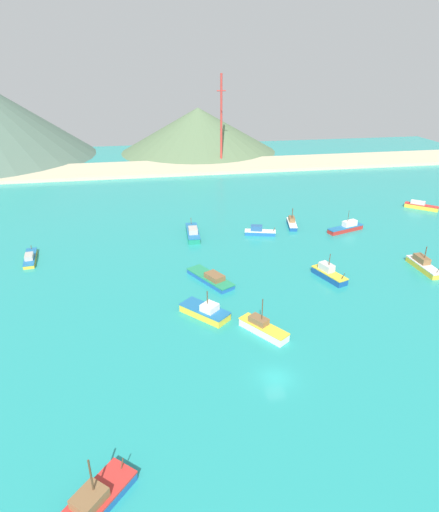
{
  "coord_description": "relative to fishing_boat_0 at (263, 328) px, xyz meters",
  "views": [
    {
      "loc": [
        -15.06,
        -42.25,
        38.09
      ],
      "look_at": [
        -0.74,
        37.97,
        0.39
      ],
      "focal_mm": 30.15,
      "sensor_mm": 36.0,
      "label": 1
    }
  ],
  "objects": [
    {
      "name": "ground",
      "position": [
        -0.97,
        19.81,
        -1.14
      ],
      "size": [
        260.0,
        280.0,
        0.5
      ],
      "color": "teal"
    },
    {
      "name": "fishing_boat_9",
      "position": [
        58.74,
        49.52,
        -0.06
      ],
      "size": [
        7.7,
        7.35,
        2.16
      ],
      "color": "gold",
      "rests_on": "ground"
    },
    {
      "name": "fishing_boat_8",
      "position": [
        -5.78,
        40.56,
        0.0
      ],
      "size": [
        3.17,
        10.63,
        2.83
      ],
      "color": "#198466",
      "rests_on": "ground"
    },
    {
      "name": "hill_central",
      "position": [
        8.94,
        140.65,
        8.4
      ],
      "size": [
        68.11,
        68.11,
        18.59
      ],
      "color": "#56704C",
      "rests_on": "ground"
    },
    {
      "name": "fishing_boat_6",
      "position": [
        -22.61,
        -24.03,
        -0.08
      ],
      "size": [
        7.38,
        7.82,
        5.95
      ],
      "color": "#1E5BA8",
      "rests_on": "ground"
    },
    {
      "name": "radio_tower",
      "position": [
        14.0,
        112.01,
        15.97
      ],
      "size": [
        3.31,
        2.65,
        33.07
      ],
      "color": "#B7332D",
      "rests_on": "ground"
    },
    {
      "name": "beach_strip",
      "position": [
        -0.97,
        107.88,
        -0.29
      ],
      "size": [
        247.0,
        22.32,
        1.2
      ],
      "primitive_type": "cube",
      "color": "#C6B793",
      "rests_on": "ground"
    },
    {
      "name": "fishing_boat_11",
      "position": [
        19.24,
        42.96,
        -0.11
      ],
      "size": [
        3.38,
        7.5,
        4.56
      ],
      "color": "#14478C",
      "rests_on": "ground"
    },
    {
      "name": "fishing_boat_12",
      "position": [
        -7.88,
        6.22,
        -0.02
      ],
      "size": [
        8.02,
        8.38,
        4.73
      ],
      "color": "gold",
      "rests_on": "ground"
    },
    {
      "name": "fishing_boat_7",
      "position": [
        -5.13,
        17.71,
        -0.2
      ],
      "size": [
        8.0,
        11.07,
        1.97
      ],
      "color": "#1E5BA8",
      "rests_on": "ground"
    },
    {
      "name": "fishing_boat_3",
      "position": [
        31.09,
        37.43,
        -0.0
      ],
      "size": [
        9.83,
        5.04,
        5.18
      ],
      "color": "red",
      "rests_on": "ground"
    },
    {
      "name": "fishing_boat_4",
      "position": [
        -40.39,
        33.23,
        -0.26
      ],
      "size": [
        3.26,
        9.22,
        1.81
      ],
      "color": "gold",
      "rests_on": "ground"
    },
    {
      "name": "fishing_boat_13",
      "position": [
        17.03,
        15.11,
        0.09
      ],
      "size": [
        4.79,
        8.02,
        4.97
      ],
      "color": "#14478C",
      "rests_on": "ground"
    },
    {
      "name": "fishing_boat_1",
      "position": [
        9.8,
        38.84,
        -0.08
      ],
      "size": [
        7.51,
        3.91,
        2.29
      ],
      "color": "#1E5BA8",
      "rests_on": "ground"
    },
    {
      "name": "fishing_boat_10",
      "position": [
        36.98,
        15.41,
        0.0
      ],
      "size": [
        2.43,
        9.0,
        4.8
      ],
      "color": "gold",
      "rests_on": "ground"
    },
    {
      "name": "fishing_boat_0",
      "position": [
        0.0,
        0.0,
        0.0
      ],
      "size": [
        6.57,
        8.06,
        5.84
      ],
      "color": "silver",
      "rests_on": "ground"
    }
  ]
}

